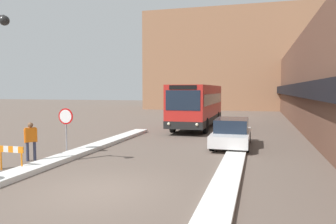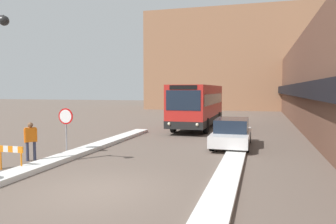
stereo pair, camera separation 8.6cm
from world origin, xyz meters
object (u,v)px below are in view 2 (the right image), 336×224
(pedestrian, at_px, (31,138))
(stop_sign, at_px, (66,121))
(city_bus, at_px, (198,105))
(parked_car_front, at_px, (232,133))
(construction_barricade, at_px, (11,153))

(pedestrian, bearing_deg, stop_sign, 20.31)
(city_bus, xyz_separation_m, parked_car_front, (3.35, -8.03, -1.10))
(construction_barricade, bearing_deg, stop_sign, 86.58)
(parked_car_front, height_order, pedestrian, pedestrian)
(pedestrian, height_order, construction_barricade, pedestrian)
(city_bus, bearing_deg, pedestrian, -108.52)
(parked_car_front, height_order, stop_sign, stop_sign)
(city_bus, height_order, construction_barricade, city_bus)
(city_bus, relative_size, stop_sign, 4.84)
(parked_car_front, bearing_deg, stop_sign, -149.87)
(city_bus, relative_size, pedestrian, 6.36)
(pedestrian, distance_m, construction_barricade, 1.78)
(stop_sign, bearing_deg, parked_car_front, 30.13)
(parked_car_front, bearing_deg, construction_barricade, -134.77)
(city_bus, bearing_deg, stop_sign, -108.16)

